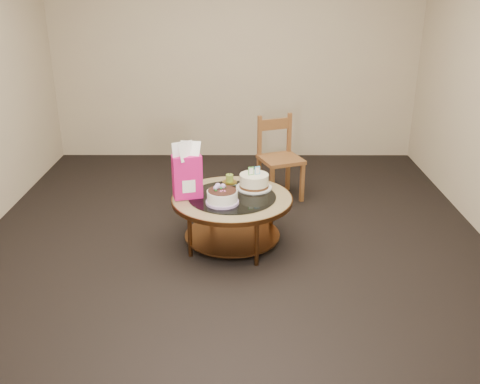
{
  "coord_description": "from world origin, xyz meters",
  "views": [
    {
      "loc": [
        0.08,
        -4.14,
        2.19
      ],
      "look_at": [
        0.07,
        0.02,
        0.49
      ],
      "focal_mm": 40.0,
      "sensor_mm": 36.0,
      "label": 1
    }
  ],
  "objects_px": {
    "coffee_table": "(232,205)",
    "dining_chair": "(279,157)",
    "gift_bag": "(187,171)",
    "cream_cake": "(254,181)",
    "decorated_cake": "(222,197)"
  },
  "relations": [
    {
      "from": "gift_bag",
      "to": "dining_chair",
      "type": "height_order",
      "value": "gift_bag"
    },
    {
      "from": "dining_chair",
      "to": "cream_cake",
      "type": "bearing_deg",
      "value": -127.96
    },
    {
      "from": "decorated_cake",
      "to": "dining_chair",
      "type": "xyz_separation_m",
      "value": [
        0.55,
        1.25,
        -0.08
      ]
    },
    {
      "from": "cream_cake",
      "to": "decorated_cake",
      "type": "bearing_deg",
      "value": -146.79
    },
    {
      "from": "cream_cake",
      "to": "dining_chair",
      "type": "height_order",
      "value": "dining_chair"
    },
    {
      "from": "cream_cake",
      "to": "gift_bag",
      "type": "distance_m",
      "value": 0.62
    },
    {
      "from": "cream_cake",
      "to": "dining_chair",
      "type": "xyz_separation_m",
      "value": [
        0.28,
        0.92,
        -0.09
      ]
    },
    {
      "from": "coffee_table",
      "to": "gift_bag",
      "type": "xyz_separation_m",
      "value": [
        -0.37,
        -0.01,
        0.31
      ]
    },
    {
      "from": "gift_bag",
      "to": "dining_chair",
      "type": "relative_size",
      "value": 0.55
    },
    {
      "from": "gift_bag",
      "to": "dining_chair",
      "type": "xyz_separation_m",
      "value": [
        0.84,
        1.12,
        -0.26
      ]
    },
    {
      "from": "decorated_cake",
      "to": "gift_bag",
      "type": "height_order",
      "value": "gift_bag"
    },
    {
      "from": "dining_chair",
      "to": "gift_bag",
      "type": "bearing_deg",
      "value": -147.8
    },
    {
      "from": "coffee_table",
      "to": "dining_chair",
      "type": "height_order",
      "value": "dining_chair"
    },
    {
      "from": "decorated_cake",
      "to": "cream_cake",
      "type": "relative_size",
      "value": 0.87
    },
    {
      "from": "coffee_table",
      "to": "dining_chair",
      "type": "bearing_deg",
      "value": 67.0
    }
  ]
}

